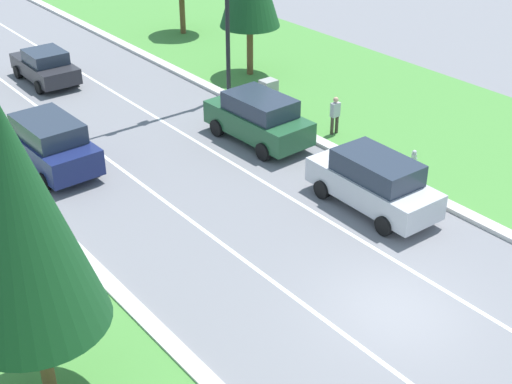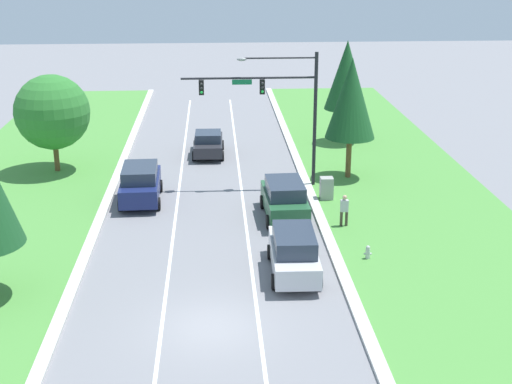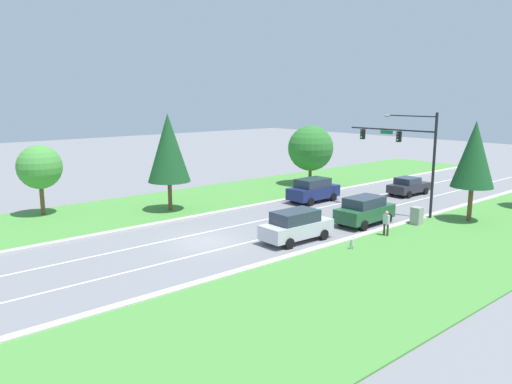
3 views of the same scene
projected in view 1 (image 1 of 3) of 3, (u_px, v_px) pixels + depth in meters
The scene contains 11 objects.
ground_plane at pixel (396, 311), 19.59m from camera, with size 160.00×160.00×0.00m, color slate.
lane_stripe_inner_left at pixel (349, 338), 18.62m from camera, with size 0.14×81.00×0.01m.
lane_stripe_inner_right at pixel (438, 286), 20.56m from camera, with size 0.14×81.00×0.01m.
forest_suv at pixel (259, 118), 28.63m from camera, with size 2.31×4.78×1.99m.
navy_suv at pixel (49, 143), 26.55m from camera, with size 2.31×4.83×2.02m.
charcoal_sedan at pixel (45, 66), 34.66m from camera, with size 2.12×4.35×1.64m.
silver_suv at pixel (374, 182), 23.99m from camera, with size 2.16×4.86×1.95m.
utility_cabinet at pixel (268, 94), 31.93m from camera, with size 0.70×0.60×1.30m.
pedestrian at pixel (335, 114), 29.18m from camera, with size 0.40×0.23×1.69m.
fire_hydrant at pixel (414, 159), 26.96m from camera, with size 0.34×0.20×0.70m.
conifer_mid_left_tree at pixel (18, 218), 14.34m from camera, with size 3.29×3.29×7.62m.
Camera 1 is at (-12.60, -9.76, 12.47)m, focal length 50.00 mm.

